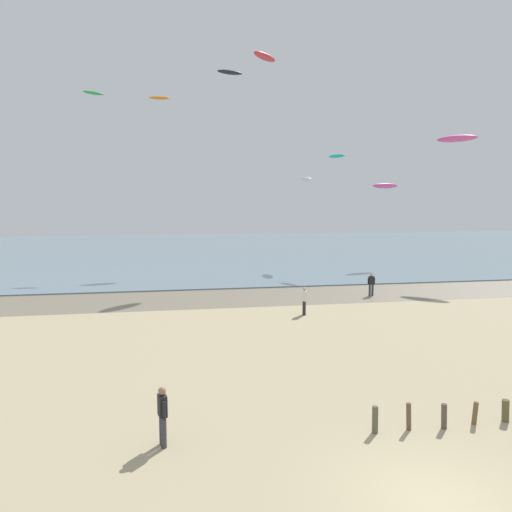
% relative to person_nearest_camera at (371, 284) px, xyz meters
% --- Properties ---
extents(ground_plane, '(160.00, 160.00, 0.00)m').
position_rel_person_nearest_camera_xyz_m(ground_plane, '(-8.75, -23.66, -0.92)').
color(ground_plane, tan).
extents(wet_sand_strip, '(120.00, 7.00, 0.01)m').
position_rel_person_nearest_camera_xyz_m(wet_sand_strip, '(-8.75, 1.15, -0.91)').
color(wet_sand_strip, '#7A6D59').
rests_on(wet_sand_strip, ground).
extents(sea, '(160.00, 70.00, 0.10)m').
position_rel_person_nearest_camera_xyz_m(sea, '(-8.75, 39.65, -0.87)').
color(sea, slate).
rests_on(sea, ground).
extents(person_nearest_camera, '(0.57, 0.22, 1.71)m').
position_rel_person_nearest_camera_xyz_m(person_nearest_camera, '(0.00, 0.00, 0.00)').
color(person_nearest_camera, '#383842').
rests_on(person_nearest_camera, ground).
extents(person_mid_beach, '(0.25, 0.57, 1.71)m').
position_rel_person_nearest_camera_xyz_m(person_mid_beach, '(-6.60, -5.09, 0.00)').
color(person_mid_beach, '#232328').
rests_on(person_mid_beach, ground).
extents(person_by_waterline, '(0.29, 0.56, 1.71)m').
position_rel_person_nearest_camera_xyz_m(person_by_waterline, '(-14.94, -19.96, 0.00)').
color(person_by_waterline, '#383842').
rests_on(person_by_waterline, ground).
extents(kite_aloft_0, '(2.19, 0.89, 0.56)m').
position_rel_person_nearest_camera_xyz_m(kite_aloft_0, '(-15.43, 19.77, 16.99)').
color(kite_aloft_0, orange).
extents(kite_aloft_1, '(1.09, 2.78, 0.73)m').
position_rel_person_nearest_camera_xyz_m(kite_aloft_1, '(-0.17, 16.62, 8.47)').
color(kite_aloft_1, white).
extents(kite_aloft_2, '(3.20, 3.34, 0.65)m').
position_rel_person_nearest_camera_xyz_m(kite_aloft_2, '(-5.44, 13.39, 19.82)').
color(kite_aloft_2, red).
extents(kite_aloft_3, '(1.58, 2.17, 0.40)m').
position_rel_person_nearest_camera_xyz_m(kite_aloft_3, '(1.96, 13.49, 10.66)').
color(kite_aloft_3, '#19B2B7').
extents(kite_aloft_4, '(3.58, 2.11, 0.75)m').
position_rel_person_nearest_camera_xyz_m(kite_aloft_4, '(8.53, 16.27, 7.87)').
color(kite_aloft_4, '#E54C99').
extents(kite_aloft_5, '(3.20, 1.76, 0.55)m').
position_rel_person_nearest_camera_xyz_m(kite_aloft_5, '(-7.52, 23.33, 20.87)').
color(kite_aloft_5, black).
extents(kite_aloft_6, '(3.23, 3.42, 0.72)m').
position_rel_person_nearest_camera_xyz_m(kite_aloft_6, '(10.72, 6.68, 11.68)').
color(kite_aloft_6, '#E54C99').
extents(kite_aloft_7, '(2.17, 1.65, 0.39)m').
position_rel_person_nearest_camera_xyz_m(kite_aloft_7, '(-21.79, 17.90, 16.82)').
color(kite_aloft_7, green).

